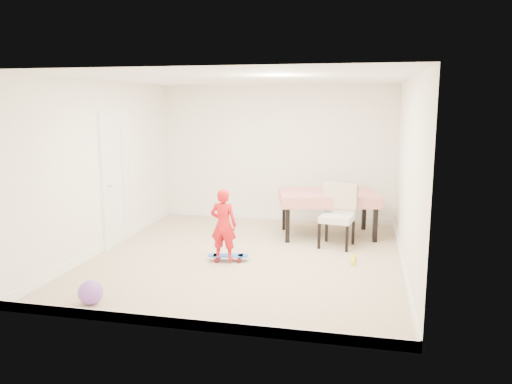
% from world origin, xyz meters
% --- Properties ---
extents(ground, '(5.00, 5.00, 0.00)m').
position_xyz_m(ground, '(0.00, 0.00, 0.00)').
color(ground, tan).
rests_on(ground, ground).
extents(ceiling, '(4.50, 5.00, 0.04)m').
position_xyz_m(ceiling, '(0.00, 0.00, 2.58)').
color(ceiling, white).
rests_on(ceiling, wall_back).
extents(wall_back, '(4.50, 0.04, 2.60)m').
position_xyz_m(wall_back, '(0.00, 2.48, 1.30)').
color(wall_back, white).
rests_on(wall_back, ground).
extents(wall_front, '(4.50, 0.04, 2.60)m').
position_xyz_m(wall_front, '(0.00, -2.48, 1.30)').
color(wall_front, white).
rests_on(wall_front, ground).
extents(wall_left, '(0.04, 5.00, 2.60)m').
position_xyz_m(wall_left, '(-2.23, 0.00, 1.30)').
color(wall_left, white).
rests_on(wall_left, ground).
extents(wall_right, '(0.04, 5.00, 2.60)m').
position_xyz_m(wall_right, '(2.23, 0.00, 1.30)').
color(wall_right, white).
rests_on(wall_right, ground).
extents(door, '(0.11, 0.94, 2.11)m').
position_xyz_m(door, '(-2.22, 0.30, 1.02)').
color(door, white).
rests_on(door, ground).
extents(baseboard_back, '(4.50, 0.02, 0.12)m').
position_xyz_m(baseboard_back, '(0.00, 2.49, 0.06)').
color(baseboard_back, white).
rests_on(baseboard_back, ground).
extents(baseboard_front, '(4.50, 0.02, 0.12)m').
position_xyz_m(baseboard_front, '(0.00, -2.49, 0.06)').
color(baseboard_front, white).
rests_on(baseboard_front, ground).
extents(baseboard_left, '(0.02, 5.00, 0.12)m').
position_xyz_m(baseboard_left, '(-2.24, 0.00, 0.06)').
color(baseboard_left, white).
rests_on(baseboard_left, ground).
extents(baseboard_right, '(0.02, 5.00, 0.12)m').
position_xyz_m(baseboard_right, '(2.24, 0.00, 0.06)').
color(baseboard_right, white).
rests_on(baseboard_right, ground).
extents(dining_table, '(1.82, 1.36, 0.77)m').
position_xyz_m(dining_table, '(1.08, 1.47, 0.38)').
color(dining_table, '#BC0A10').
rests_on(dining_table, ground).
extents(dining_chair, '(0.65, 0.71, 1.00)m').
position_xyz_m(dining_chair, '(1.27, 0.82, 0.50)').
color(dining_chair, beige).
rests_on(dining_chair, ground).
extents(skateboard, '(0.62, 0.32, 0.09)m').
position_xyz_m(skateboard, '(-0.21, -0.26, 0.04)').
color(skateboard, blue).
rests_on(skateboard, ground).
extents(child, '(0.39, 0.26, 1.04)m').
position_xyz_m(child, '(-0.26, -0.33, 0.52)').
color(child, red).
rests_on(child, ground).
extents(balloon, '(0.28, 0.28, 0.28)m').
position_xyz_m(balloon, '(-1.32, -2.12, 0.14)').
color(balloon, '#9155CD').
rests_on(balloon, ground).
extents(foam_toy, '(0.06, 0.40, 0.06)m').
position_xyz_m(foam_toy, '(1.56, 0.08, 0.03)').
color(foam_toy, yellow).
rests_on(foam_toy, ground).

